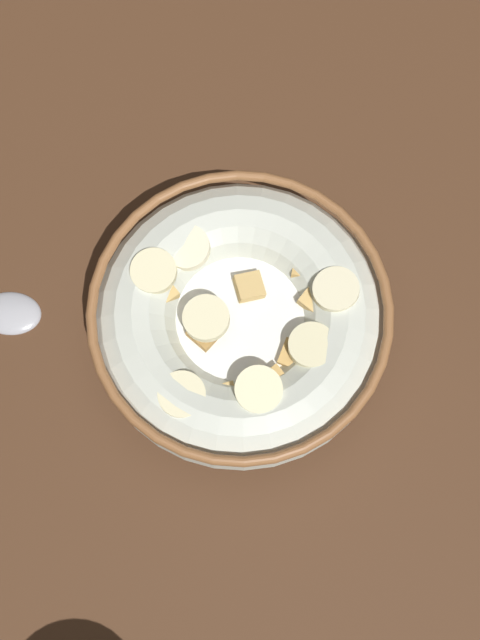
{
  "coord_description": "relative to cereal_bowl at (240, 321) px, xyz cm",
  "views": [
    {
      "loc": [
        2.83,
        12.59,
        48.43
      ],
      "look_at": [
        0.0,
        0.0,
        3.0
      ],
      "focal_mm": 45.39,
      "sensor_mm": 36.0,
      "label": 1
    }
  ],
  "objects": [
    {
      "name": "cereal_bowl",
      "position": [
        0.0,
        0.0,
        0.0
      ],
      "size": [
        17.4,
        17.4,
        5.49
      ],
      "color": "beige",
      "rests_on": "ground_plane"
    },
    {
      "name": "ground_plane",
      "position": [
        -0.0,
        -0.02,
        -3.78
      ],
      "size": [
        103.03,
        103.03,
        2.0
      ],
      "primitive_type": "cube",
      "color": "#472B19"
    }
  ]
}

